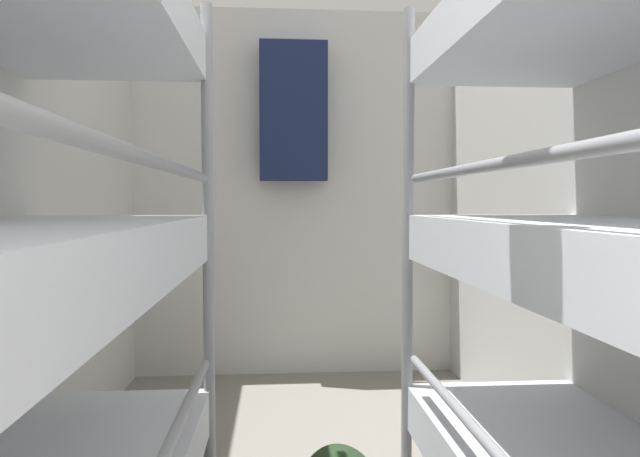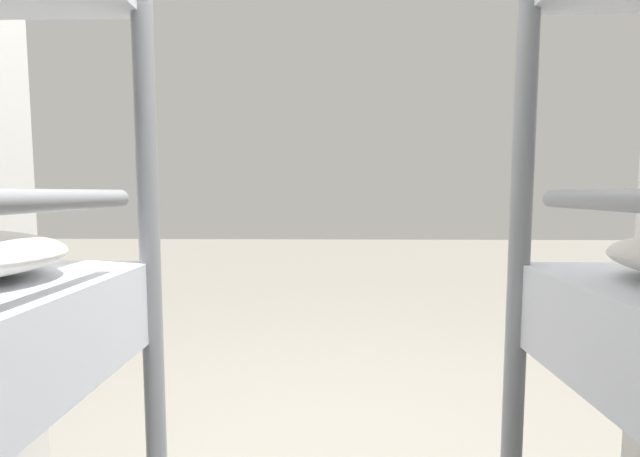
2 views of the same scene
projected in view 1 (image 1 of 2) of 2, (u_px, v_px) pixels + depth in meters
name	position (u px, v px, depth m)	size (l,w,h in m)	color
wall_back	(295.00, 194.00, 3.89)	(2.28, 0.06, 2.47)	silver
hanging_coat	(294.00, 112.00, 3.71)	(0.44, 0.12, 0.90)	#192347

